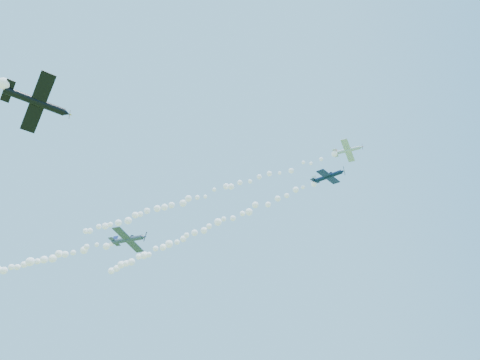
% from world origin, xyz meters
% --- Properties ---
extents(plane_white, '(6.02, 6.40, 2.34)m').
position_xyz_m(plane_white, '(25.97, 2.42, 55.91)').
color(plane_white, silver).
extents(smoke_trail_white, '(66.20, 17.72, 2.64)m').
position_xyz_m(smoke_trail_white, '(-8.86, 10.86, 55.63)').
color(smoke_trail_white, white).
extents(plane_navy, '(6.96, 7.22, 2.69)m').
position_xyz_m(plane_navy, '(21.43, 3.70, 51.07)').
color(plane_navy, '#0D1B39').
extents(smoke_trail_navy, '(60.09, 29.22, 2.81)m').
position_xyz_m(smoke_trail_navy, '(-10.43, 18.45, 50.88)').
color(smoke_trail_navy, white).
extents(plane_grey, '(8.11, 8.60, 2.91)m').
position_xyz_m(plane_grey, '(-17.79, 1.35, 40.65)').
color(plane_grey, '#3E495B').
extents(plane_black, '(7.01, 7.03, 3.25)m').
position_xyz_m(plane_black, '(-12.88, -33.77, 39.33)').
color(plane_black, black).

